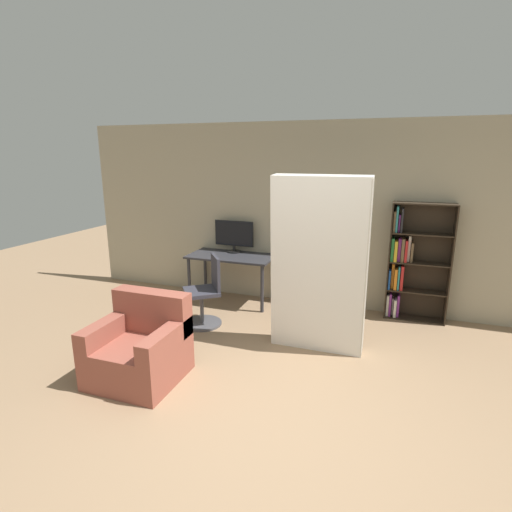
# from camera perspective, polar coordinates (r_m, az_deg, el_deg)

# --- Properties ---
(ground_plane) EXTENTS (16.00, 16.00, 0.00)m
(ground_plane) POSITION_cam_1_polar(r_m,az_deg,el_deg) (3.61, 0.93, -23.96)
(ground_plane) COLOR #937556
(wall_back) EXTENTS (8.00, 0.06, 2.70)m
(wall_back) POSITION_cam_1_polar(r_m,az_deg,el_deg) (5.93, 10.65, 5.49)
(wall_back) COLOR tan
(wall_back) RESTS_ON ground
(desk) EXTENTS (1.30, 0.66, 0.74)m
(desk) POSITION_cam_1_polar(r_m,az_deg,el_deg) (6.12, -3.54, -0.76)
(desk) COLOR #2D2D33
(desk) RESTS_ON ground
(monitor) EXTENTS (0.64, 0.22, 0.50)m
(monitor) POSITION_cam_1_polar(r_m,az_deg,el_deg) (6.24, -3.16, 3.03)
(monitor) COLOR black
(monitor) RESTS_ON desk
(office_chair) EXTENTS (0.62, 0.62, 0.94)m
(office_chair) POSITION_cam_1_polar(r_m,az_deg,el_deg) (5.40, -7.21, -5.83)
(office_chair) COLOR #4C4C51
(office_chair) RESTS_ON ground
(bookshelf) EXTENTS (0.80, 0.26, 1.62)m
(bookshelf) POSITION_cam_1_polar(r_m,az_deg,el_deg) (5.86, 21.24, -0.95)
(bookshelf) COLOR #2D2319
(bookshelf) RESTS_ON ground
(mattress_near) EXTENTS (1.07, 0.34, 2.03)m
(mattress_near) POSITION_cam_1_polar(r_m,az_deg,el_deg) (4.56, 9.03, -1.40)
(mattress_near) COLOR silver
(mattress_near) RESTS_ON ground
(armchair) EXTENTS (0.85, 0.80, 0.85)m
(armchair) POSITION_cam_1_polar(r_m,az_deg,el_deg) (4.35, -16.14, -12.45)
(armchair) COLOR #934C3D
(armchair) RESTS_ON ground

